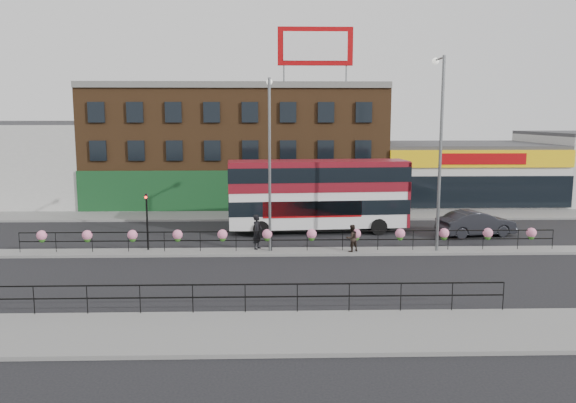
{
  "coord_description": "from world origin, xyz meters",
  "views": [
    {
      "loc": [
        -0.92,
        -30.82,
        7.52
      ],
      "look_at": [
        0.0,
        3.0,
        2.5
      ],
      "focal_mm": 35.0,
      "sensor_mm": 36.0,
      "label": 1
    }
  ],
  "objects_px": {
    "double_decker_bus": "(319,188)",
    "pedestrian_a": "(257,232)",
    "lamp_column_west": "(270,149)",
    "pedestrian_b": "(352,238)",
    "lamp_column_east": "(440,137)",
    "car": "(476,223)"
  },
  "relations": [
    {
      "from": "car",
      "to": "pedestrian_a",
      "type": "height_order",
      "value": "pedestrian_a"
    },
    {
      "from": "lamp_column_east",
      "to": "double_decker_bus",
      "type": "bearing_deg",
      "value": 136.82
    },
    {
      "from": "lamp_column_east",
      "to": "car",
      "type": "bearing_deg",
      "value": 47.77
    },
    {
      "from": "pedestrian_b",
      "to": "car",
      "type": "bearing_deg",
      "value": -179.94
    },
    {
      "from": "car",
      "to": "pedestrian_b",
      "type": "xyz_separation_m",
      "value": [
        -8.72,
        -4.67,
        0.09
      ]
    },
    {
      "from": "lamp_column_west",
      "to": "lamp_column_east",
      "type": "bearing_deg",
      "value": -0.86
    },
    {
      "from": "pedestrian_b",
      "to": "lamp_column_west",
      "type": "height_order",
      "value": "lamp_column_west"
    },
    {
      "from": "car",
      "to": "pedestrian_b",
      "type": "height_order",
      "value": "pedestrian_b"
    },
    {
      "from": "car",
      "to": "pedestrian_a",
      "type": "relative_size",
      "value": 2.65
    },
    {
      "from": "pedestrian_a",
      "to": "lamp_column_west",
      "type": "xyz_separation_m",
      "value": [
        0.72,
        -0.25,
        4.69
      ]
    },
    {
      "from": "double_decker_bus",
      "to": "pedestrian_a",
      "type": "distance_m",
      "value": 6.93
    },
    {
      "from": "car",
      "to": "lamp_column_east",
      "type": "bearing_deg",
      "value": 125.07
    },
    {
      "from": "pedestrian_a",
      "to": "double_decker_bus",
      "type": "bearing_deg",
      "value": -11.28
    },
    {
      "from": "lamp_column_west",
      "to": "pedestrian_a",
      "type": "bearing_deg",
      "value": 160.96
    },
    {
      "from": "lamp_column_east",
      "to": "pedestrian_a",
      "type": "bearing_deg",
      "value": 177.79
    },
    {
      "from": "lamp_column_west",
      "to": "lamp_column_east",
      "type": "distance_m",
      "value": 9.42
    },
    {
      "from": "lamp_column_west",
      "to": "lamp_column_east",
      "type": "relative_size",
      "value": 0.89
    },
    {
      "from": "double_decker_bus",
      "to": "pedestrian_a",
      "type": "xyz_separation_m",
      "value": [
        -3.92,
        -5.43,
        -1.8
      ]
    },
    {
      "from": "pedestrian_a",
      "to": "lamp_column_west",
      "type": "distance_m",
      "value": 4.75
    },
    {
      "from": "double_decker_bus",
      "to": "lamp_column_west",
      "type": "xyz_separation_m",
      "value": [
        -3.2,
        -5.68,
        2.89
      ]
    },
    {
      "from": "pedestrian_b",
      "to": "lamp_column_west",
      "type": "distance_m",
      "value": 6.72
    },
    {
      "from": "pedestrian_b",
      "to": "lamp_column_west",
      "type": "bearing_deg",
      "value": -34.72
    }
  ]
}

